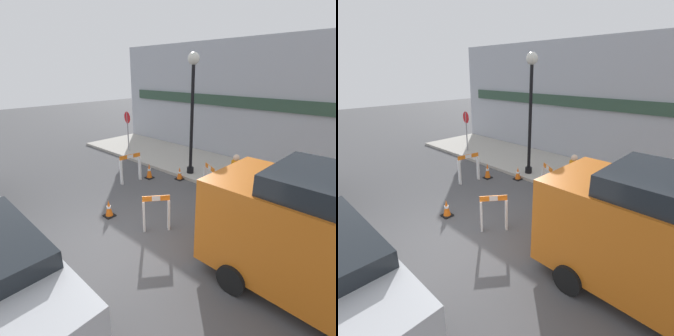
# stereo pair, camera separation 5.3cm
# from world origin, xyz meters

# --- Properties ---
(ground_plane) EXTENTS (60.00, 60.00, 0.00)m
(ground_plane) POSITION_xyz_m (0.00, 0.00, 0.00)
(ground_plane) COLOR #4C4C4F
(sidewalk_slab) EXTENTS (18.00, 3.57, 0.12)m
(sidewalk_slab) POSITION_xyz_m (0.00, 6.28, 0.06)
(sidewalk_slab) COLOR #ADA89E
(sidewalk_slab) RESTS_ON ground_plane
(storefront_facade) EXTENTS (18.00, 0.22, 5.50)m
(storefront_facade) POSITION_xyz_m (0.00, 8.14, 2.75)
(storefront_facade) COLOR #A3A8B2
(storefront_facade) RESTS_ON ground_plane
(streetlamp_post) EXTENTS (0.44, 0.44, 4.65)m
(streetlamp_post) POSITION_xyz_m (-1.48, 5.00, 3.14)
(streetlamp_post) COLOR black
(streetlamp_post) RESTS_ON sidewalk_slab
(stop_sign) EXTENTS (0.59, 0.12, 2.04)m
(stop_sign) POSITION_xyz_m (-6.05, 5.36, 1.50)
(stop_sign) COLOR gray
(stop_sign) RESTS_ON sidewalk_slab
(barricade_0) EXTENTS (0.56, 0.66, 1.04)m
(barricade_0) POSITION_xyz_m (0.41, 1.22, 0.55)
(barricade_0) COLOR white
(barricade_0) RESTS_ON ground_plane
(barricade_1) EXTENTS (0.68, 0.46, 1.04)m
(barricade_1) POSITION_xyz_m (0.07, 4.14, 0.55)
(barricade_1) COLOR white
(barricade_1) RESTS_ON ground_plane
(barricade_2) EXTENTS (0.25, 0.90, 1.13)m
(barricade_2) POSITION_xyz_m (-2.74, 2.86, 0.61)
(barricade_2) COLOR white
(barricade_2) RESTS_ON ground_plane
(traffic_cone_0) EXTENTS (0.30, 0.30, 0.53)m
(traffic_cone_0) POSITION_xyz_m (-1.15, 0.74, 0.25)
(traffic_cone_0) COLOR black
(traffic_cone_0) RESTS_ON ground_plane
(traffic_cone_1) EXTENTS (0.30, 0.30, 0.64)m
(traffic_cone_1) POSITION_xyz_m (-2.50, 3.62, 0.31)
(traffic_cone_1) COLOR black
(traffic_cone_1) RESTS_ON ground_plane
(traffic_cone_2) EXTENTS (0.30, 0.30, 0.52)m
(traffic_cone_2) POSITION_xyz_m (-1.52, 4.37, 0.25)
(traffic_cone_2) COLOR black
(traffic_cone_2) RESTS_ON ground_plane
(person_worker) EXTENTS (0.43, 0.43, 1.62)m
(person_worker) POSITION_xyz_m (1.00, 4.24, 0.88)
(person_worker) COLOR #33333D
(person_worker) RESTS_ON ground_plane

